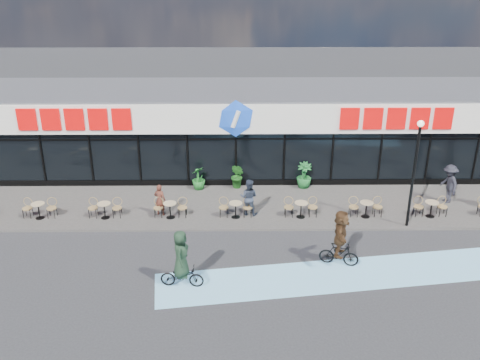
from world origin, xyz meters
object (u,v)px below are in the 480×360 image
object	(u,v)px
potted_plant_right	(304,175)
potted_plant_left	(199,178)
potted_plant_mid	(238,176)
patron_left	(160,200)
patron_right	(249,197)
lamp_post	(415,165)
cyclist_a	(340,239)
pedestrian_a	(449,184)

from	to	relation	value
potted_plant_right	potted_plant_left	bearing A→B (deg)	-178.40
potted_plant_right	potted_plant_mid	bearing A→B (deg)	-179.04
patron_left	patron_right	world-z (taller)	patron_right
lamp_post	potted_plant_mid	bearing A→B (deg)	150.27
potted_plant_left	patron_left	bearing A→B (deg)	-117.83
potted_plant_mid	patron_left	xyz separation A→B (m)	(-3.60, -3.09, 0.08)
cyclist_a	patron_right	bearing A→B (deg)	128.40
potted_plant_right	patron_left	distance (m)	7.72
potted_plant_mid	pedestrian_a	bearing A→B (deg)	-10.03
patron_left	potted_plant_right	bearing A→B (deg)	-140.81
patron_left	cyclist_a	xyz separation A→B (m)	(7.48, -4.27, 0.30)
potted_plant_mid	cyclist_a	distance (m)	8.32
lamp_post	potted_plant_left	size ratio (longest dim) A/B	4.00
pedestrian_a	cyclist_a	bearing A→B (deg)	-56.92
potted_plant_left	pedestrian_a	distance (m)	12.38
lamp_post	potted_plant_mid	xyz separation A→B (m)	(-7.51, 4.29, -2.23)
potted_plant_mid	patron_left	size ratio (longest dim) A/B	0.89
pedestrian_a	patron_right	bearing A→B (deg)	-90.60
potted_plant_left	potted_plant_right	world-z (taller)	potted_plant_right
potted_plant_left	potted_plant_right	size ratio (longest dim) A/B	0.89
patron_right	cyclist_a	distance (m)	5.46
lamp_post	potted_plant_right	distance (m)	6.35
potted_plant_left	cyclist_a	xyz separation A→B (m)	(5.90, -7.26, 0.44)
pedestrian_a	potted_plant_right	bearing A→B (deg)	-113.40
pedestrian_a	cyclist_a	xyz separation A→B (m)	(-6.36, -5.54, 0.09)
cyclist_a	potted_plant_left	bearing A→B (deg)	129.11
potted_plant_mid	pedestrian_a	distance (m)	10.40
potted_plant_right	patron_right	bearing A→B (deg)	-133.41
potted_plant_left	potted_plant_mid	xyz separation A→B (m)	(2.02, 0.10, 0.06)
potted_plant_left	potted_plant_right	bearing A→B (deg)	1.60
patron_right	lamp_post	bearing A→B (deg)	-174.90
lamp_post	patron_right	xyz separation A→B (m)	(-7.02, 1.21, -2.03)
patron_left	cyclist_a	size ratio (longest dim) A/B	0.65
patron_left	lamp_post	bearing A→B (deg)	-171.01
patron_left	pedestrian_a	bearing A→B (deg)	-159.57
potted_plant_right	pedestrian_a	bearing A→B (deg)	-15.41
pedestrian_a	cyclist_a	distance (m)	8.43
lamp_post	potted_plant_left	world-z (taller)	lamp_post
patron_right	cyclist_a	size ratio (longest dim) A/B	0.75
potted_plant_right	pedestrian_a	size ratio (longest dim) A/B	0.71
potted_plant_mid	potted_plant_right	bearing A→B (deg)	0.96
patron_left	pedestrian_a	distance (m)	13.90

